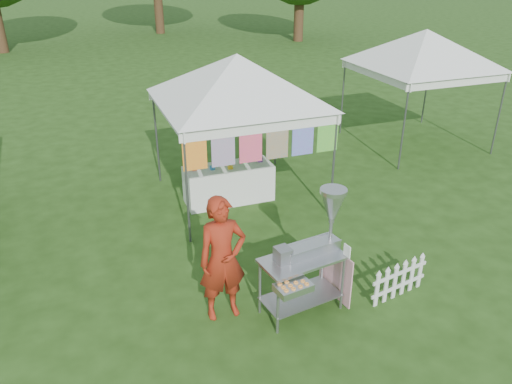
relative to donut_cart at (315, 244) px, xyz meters
name	(u,v)px	position (x,y,z in m)	size (l,w,h in m)	color
ground	(312,290)	(0.19, 0.35, -1.07)	(120.00, 120.00, 0.00)	#213F12
canopy_main	(237,54)	(0.19, 3.84, 1.91)	(4.24, 4.24, 3.45)	#59595E
canopy_right	(427,29)	(5.69, 5.35, 1.92)	(4.24, 4.24, 3.45)	#59595E
donut_cart	(315,244)	(0.00, 0.00, 0.00)	(1.32, 1.06, 1.82)	gray
vendor	(223,259)	(-1.25, 0.31, -0.15)	(0.68, 0.44, 1.85)	maroon
picket_fence	(399,280)	(1.32, -0.24, -0.79)	(1.07, 0.23, 0.56)	white
display_table	(229,184)	(-0.06, 3.76, -0.69)	(1.80, 0.70, 0.77)	white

